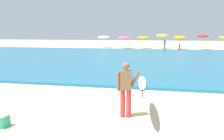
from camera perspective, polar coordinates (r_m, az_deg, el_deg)
The scene contains 11 objects.
ground_plane at distance 8.22m, azimuth -4.30°, elevation -10.22°, with size 160.00×160.00×0.00m, color beige.
sea at distance 25.70m, azimuth 7.48°, elevation 2.63°, with size 120.00×28.00×0.14m, color teal.
surfer_with_board at distance 7.81m, azimuth 4.93°, elevation -3.37°, with size 1.07×2.94×1.73m.
beach_umbrella_0 at distance 44.51m, azimuth -1.91°, elevation 7.43°, with size 2.12×2.14×2.15m.
beach_umbrella_1 at distance 42.59m, azimuth 2.80°, elevation 7.25°, with size 2.18×2.20×2.04m.
beach_umbrella_2 at distance 42.39m, azimuth 7.00°, elevation 7.26°, with size 1.98×1.99×2.06m.
beach_umbrella_3 at distance 42.64m, azimuth 11.23°, elevation 7.62°, with size 1.94×1.95×2.44m.
beach_umbrella_4 at distance 42.30m, azimuth 15.03°, elevation 7.07°, with size 1.96×1.99×2.19m.
beach_umbrella_5 at distance 42.06m, azimuth 19.77°, elevation 7.16°, with size 1.77×1.80×2.35m.
beachgoer_near_row_left at distance 40.92m, azimuth 11.78°, elevation 5.73°, with size 0.32×0.20×1.58m.
beachgoer_near_row_mid at distance 41.49m, azimuth 14.96°, elevation 5.66°, with size 0.32×0.20×1.58m.
Camera 1 is at (2.29, -7.45, 2.62)m, focal length 40.60 mm.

